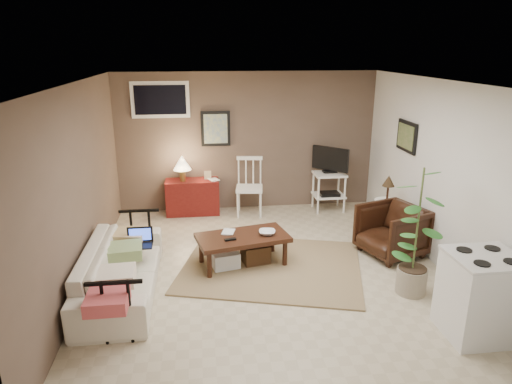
{
  "coord_description": "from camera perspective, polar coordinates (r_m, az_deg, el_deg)",
  "views": [
    {
      "loc": [
        -0.82,
        -5.31,
        2.79
      ],
      "look_at": [
        -0.12,
        0.35,
        0.97
      ],
      "focal_mm": 32.0,
      "sensor_mm": 36.0,
      "label": 1
    }
  ],
  "objects": [
    {
      "name": "floor",
      "position": [
        6.05,
        1.52,
        -9.74
      ],
      "size": [
        5.0,
        5.0,
        0.0
      ],
      "primitive_type": "plane",
      "color": "#C1B293",
      "rests_on": "ground"
    },
    {
      "name": "art_back",
      "position": [
        7.9,
        -5.07,
        7.89
      ],
      "size": [
        0.5,
        0.03,
        0.6
      ],
      "primitive_type": "cube",
      "color": "black"
    },
    {
      "name": "art_right",
      "position": [
        7.16,
        18.33,
        6.61
      ],
      "size": [
        0.03,
        0.6,
        0.45
      ],
      "primitive_type": "cube",
      "color": "black"
    },
    {
      "name": "window",
      "position": [
        7.85,
        -11.88,
        11.22
      ],
      "size": [
        0.96,
        0.03,
        0.6
      ],
      "primitive_type": "cube",
      "color": "white"
    },
    {
      "name": "rug",
      "position": [
        6.13,
        1.95,
        -9.24
      ],
      "size": [
        2.72,
        2.4,
        0.02
      ],
      "primitive_type": "cube",
      "rotation": [
        0.0,
        0.0,
        -0.27
      ],
      "color": "olive",
      "rests_on": "floor"
    },
    {
      "name": "coffee_table",
      "position": [
        6.08,
        -1.75,
        -6.98
      ],
      "size": [
        1.29,
        0.85,
        0.45
      ],
      "color": "#3B1D10",
      "rests_on": "floor"
    },
    {
      "name": "sofa",
      "position": [
        5.6,
        -16.63,
        -8.37
      ],
      "size": [
        0.59,
        2.03,
        0.79
      ],
      "primitive_type": "imported",
      "rotation": [
        0.0,
        0.0,
        1.57
      ],
      "color": "silver",
      "rests_on": "floor"
    },
    {
      "name": "sofa_pillows",
      "position": [
        5.35,
        -16.58,
        -8.59
      ],
      "size": [
        0.39,
        1.93,
        0.14
      ],
      "primitive_type": null,
      "color": "beige",
      "rests_on": "sofa"
    },
    {
      "name": "sofa_end_rails",
      "position": [
        5.61,
        -15.39,
        -8.87
      ],
      "size": [
        0.55,
        2.03,
        0.68
      ],
      "primitive_type": null,
      "color": "black",
      "rests_on": "floor"
    },
    {
      "name": "laptop",
      "position": [
        5.84,
        -14.31,
        -5.81
      ],
      "size": [
        0.31,
        0.23,
        0.21
      ],
      "color": "black",
      "rests_on": "sofa"
    },
    {
      "name": "red_console",
      "position": [
        7.97,
        -8.04,
        -0.2
      ],
      "size": [
        0.91,
        0.4,
        1.05
      ],
      "color": "maroon",
      "rests_on": "floor"
    },
    {
      "name": "spindle_chair",
      "position": [
        7.84,
        -0.83,
        0.45
      ],
      "size": [
        0.5,
        0.5,
        0.99
      ],
      "color": "white",
      "rests_on": "floor"
    },
    {
      "name": "tv_stand",
      "position": [
        8.09,
        9.17,
        1.82
      ],
      "size": [
        0.54,
        0.51,
        1.14
      ],
      "color": "white",
      "rests_on": "floor"
    },
    {
      "name": "side_table",
      "position": [
        7.12,
        16.05,
        -0.87
      ],
      "size": [
        0.36,
        0.36,
        0.97
      ],
      "color": "white",
      "rests_on": "floor"
    },
    {
      "name": "armchair",
      "position": [
        6.6,
        16.62,
        -4.4
      ],
      "size": [
        0.93,
        0.95,
        0.78
      ],
      "primitive_type": "imported",
      "rotation": [
        0.0,
        0.0,
        -1.23
      ],
      "color": "black",
      "rests_on": "floor"
    },
    {
      "name": "potted_plant",
      "position": [
        5.51,
        19.52,
        -4.23
      ],
      "size": [
        0.39,
        0.39,
        1.56
      ],
      "color": "gray",
      "rests_on": "floor"
    },
    {
      "name": "stove",
      "position": [
        5.14,
        26.27,
        -11.55
      ],
      "size": [
        0.67,
        0.63,
        0.88
      ],
      "color": "silver",
      "rests_on": "floor"
    },
    {
      "name": "bowl",
      "position": [
        6.01,
        1.41,
        -4.36
      ],
      "size": [
        0.22,
        0.08,
        0.22
      ],
      "primitive_type": "imported",
      "rotation": [
        0.0,
        0.0,
        -0.15
      ],
      "color": "#3B1D10",
      "rests_on": "coffee_table"
    },
    {
      "name": "book_table",
      "position": [
        6.09,
        -4.22,
        -4.11
      ],
      "size": [
        0.16,
        0.05,
        0.21
      ],
      "primitive_type": "imported",
      "rotation": [
        0.0,
        0.0,
        -0.25
      ],
      "color": "#3B1D10",
      "rests_on": "coffee_table"
    },
    {
      "name": "book_console",
      "position": [
        7.79,
        -5.82,
        2.1
      ],
      "size": [
        0.15,
        0.08,
        0.2
      ],
      "primitive_type": "imported",
      "rotation": [
        0.0,
        0.0,
        0.41
      ],
      "color": "#3B1D10",
      "rests_on": "red_console"
    }
  ]
}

